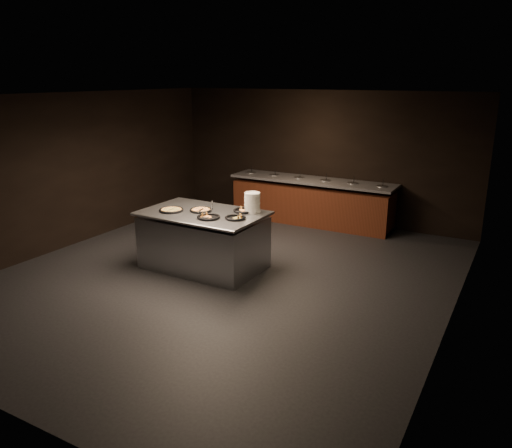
# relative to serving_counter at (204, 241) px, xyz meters

# --- Properties ---
(room) EXTENTS (7.02, 8.02, 2.92)m
(room) POSITION_rel_serving_counter_xyz_m (0.54, -0.18, 0.98)
(room) COLOR black
(room) RESTS_ON ground
(salad_bar) EXTENTS (3.70, 0.83, 1.18)m
(salad_bar) POSITION_rel_serving_counter_xyz_m (0.54, 3.38, -0.03)
(salad_bar) COLOR #592315
(salad_bar) RESTS_ON ground
(serving_counter) EXTENTS (2.07, 1.33, 0.99)m
(serving_counter) POSITION_rel_serving_counter_xyz_m (0.00, 0.00, 0.00)
(serving_counter) COLOR #B5B8BD
(serving_counter) RESTS_ON ground
(plate_stack) EXTENTS (0.26, 0.26, 0.33)m
(plate_stack) POSITION_rel_serving_counter_xyz_m (0.73, 0.41, 0.68)
(plate_stack) COLOR silver
(plate_stack) RESTS_ON serving_counter
(pan_veggie_whole) EXTENTS (0.41, 0.41, 0.04)m
(pan_veggie_whole) POSITION_rel_serving_counter_xyz_m (-0.50, -0.21, 0.54)
(pan_veggie_whole) COLOR black
(pan_veggie_whole) RESTS_ON serving_counter
(pan_cheese_whole) EXTENTS (0.38, 0.38, 0.04)m
(pan_cheese_whole) POSITION_rel_serving_counter_xyz_m (-0.06, 0.04, 0.54)
(pan_cheese_whole) COLOR black
(pan_cheese_whole) RESTS_ON serving_counter
(pan_cheese_slices_a) EXTENTS (0.35, 0.35, 0.04)m
(pan_cheese_slices_a) POSITION_rel_serving_counter_xyz_m (0.58, 0.36, 0.54)
(pan_cheese_slices_a) COLOR black
(pan_cheese_slices_a) RESTS_ON serving_counter
(pan_cheese_slices_b) EXTENTS (0.38, 0.38, 0.04)m
(pan_cheese_slices_b) POSITION_rel_serving_counter_xyz_m (0.30, -0.26, 0.54)
(pan_cheese_slices_b) COLOR black
(pan_cheese_slices_b) RESTS_ON serving_counter
(pan_veggie_slices) EXTENTS (0.34, 0.34, 0.04)m
(pan_veggie_slices) POSITION_rel_serving_counter_xyz_m (0.69, -0.08, 0.54)
(pan_veggie_slices) COLOR black
(pan_veggie_slices) RESTS_ON serving_counter
(server_left) EXTENTS (0.22, 0.29, 0.16)m
(server_left) POSITION_rel_serving_counter_xyz_m (0.08, 0.14, 0.59)
(server_left) COLOR #B5B8BD
(server_left) RESTS_ON serving_counter
(server_right) EXTENTS (0.30, 0.17, 0.15)m
(server_right) POSITION_rel_serving_counter_xyz_m (0.16, -0.25, 0.59)
(server_right) COLOR #B5B8BD
(server_right) RESTS_ON serving_counter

